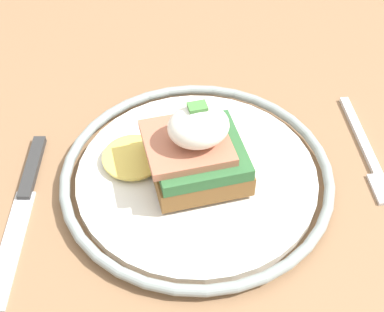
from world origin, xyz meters
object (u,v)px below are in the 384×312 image
at_px(sandwich, 191,150).
at_px(fork, 368,153).
at_px(knife, 24,200).
at_px(plate, 192,176).

distance_m(sandwich, fork, 0.19).
relative_size(sandwich, knife, 0.65).
height_order(plate, sandwich, sandwich).
distance_m(sandwich, knife, 0.16).
bearing_deg(sandwich, fork, 177.45).
distance_m(plate, knife, 0.16).
xyz_separation_m(plate, knife, (0.16, -0.01, -0.01)).
relative_size(fork, knife, 0.79).
xyz_separation_m(sandwich, knife, (0.16, -0.01, -0.04)).
bearing_deg(fork, knife, -3.91).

